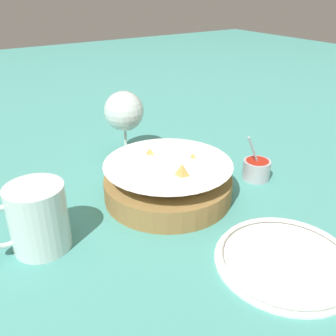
# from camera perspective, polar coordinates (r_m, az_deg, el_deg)

# --- Properties ---
(ground_plane) EXTENTS (4.00, 4.00, 0.00)m
(ground_plane) POSITION_cam_1_polar(r_m,az_deg,el_deg) (0.76, 0.32, -3.81)
(ground_plane) COLOR teal
(food_basket) EXTENTS (0.25, 0.25, 0.10)m
(food_basket) POSITION_cam_1_polar(r_m,az_deg,el_deg) (0.73, -0.02, -2.11)
(food_basket) COLOR olive
(food_basket) RESTS_ON ground_plane
(sauce_cup) EXTENTS (0.07, 0.06, 0.10)m
(sauce_cup) POSITION_cam_1_polar(r_m,az_deg,el_deg) (0.83, 13.33, -0.09)
(sauce_cup) COLOR #B7B7BC
(sauce_cup) RESTS_ON ground_plane
(wine_glass) EXTENTS (0.09, 0.09, 0.16)m
(wine_glass) POSITION_cam_1_polar(r_m,az_deg,el_deg) (0.89, -6.71, 8.33)
(wine_glass) COLOR silver
(wine_glass) RESTS_ON ground_plane
(beer_mug) EXTENTS (0.13, 0.09, 0.11)m
(beer_mug) POSITION_cam_1_polar(r_m,az_deg,el_deg) (0.62, -19.23, -7.51)
(beer_mug) COLOR silver
(beer_mug) RESTS_ON ground_plane
(side_plate) EXTENTS (0.22, 0.22, 0.01)m
(side_plate) POSITION_cam_1_polar(r_m,az_deg,el_deg) (0.61, 17.47, -13.08)
(side_plate) COLOR white
(side_plate) RESTS_ON ground_plane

